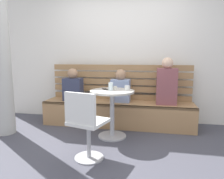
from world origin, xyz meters
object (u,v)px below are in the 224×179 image
cafe_table (112,105)px  plate_small (101,91)px  white_chair (86,124)px  person_adult (167,83)px  person_child_middle (73,87)px  cup_espresso_small (115,88)px  cup_ceramic_white (127,88)px  cup_glass_tall (111,86)px  booth_bench (117,114)px  person_child_left (121,88)px  phone_on_table (105,89)px

cafe_table → plate_small: size_ratio=4.35×
white_chair → person_adult: size_ratio=1.06×
cafe_table → person_child_middle: bearing=147.9°
white_chair → cup_espresso_small: (0.19, 0.90, 0.30)m
white_chair → cup_ceramic_white: (0.38, 0.88, 0.31)m
cup_espresso_small → plate_small: bearing=-123.9°
cup_glass_tall → plate_small: size_ratio=0.71×
booth_bench → person_adult: size_ratio=3.37×
cup_glass_tall → person_child_left: bearing=84.0°
cup_ceramic_white → plate_small: cup_ceramic_white is taller
white_chair → cup_glass_tall: 0.90m
person_adult → cup_espresso_small: bearing=-150.3°
white_chair → person_adult: bearing=53.7°
booth_bench → cup_espresso_small: bearing=-84.2°
cup_glass_tall → booth_bench: bearing=89.1°
booth_bench → cup_glass_tall: size_ratio=22.50×
person_child_middle → plate_small: 1.00m
booth_bench → phone_on_table: 0.71m
cafe_table → person_child_left: 0.62m
cafe_table → cup_glass_tall: size_ratio=6.17×
person_adult → phone_on_table: 1.08m
booth_bench → person_child_middle: bearing=-178.0°
booth_bench → person_child_middle: size_ratio=4.50×
white_chair → plate_small: 0.70m
cup_espresso_small → phone_on_table: 0.17m
cup_espresso_small → plate_small: cup_espresso_small is taller
cup_ceramic_white → person_child_middle: bearing=156.5°
person_adult → cup_glass_tall: bearing=-148.3°
booth_bench → white_chair: 1.40m
cafe_table → person_child_left: (0.04, 0.59, 0.18)m
cup_glass_tall → white_chair: bearing=-99.3°
cafe_table → cup_ceramic_white: 0.35m
person_child_left → booth_bench: bearing=-152.8°
person_child_left → cup_glass_tall: person_child_left is taller
person_adult → phone_on_table: size_ratio=5.72×
person_child_middle → plate_small: size_ratio=3.53×
booth_bench → person_child_middle: (-0.84, -0.03, 0.48)m
plate_small → person_adult: bearing=36.1°
person_adult → cup_espresso_small: size_ratio=14.31×
person_child_middle → person_child_left: bearing=3.6°
person_adult → cup_glass_tall: size_ratio=6.68×
person_adult → white_chair: bearing=-126.3°
cup_espresso_small → cup_ceramic_white: bearing=-5.5°
person_child_middle → plate_small: bearing=-44.4°
person_child_middle → plate_small: (0.71, -0.70, 0.04)m
cup_ceramic_white → phone_on_table: cup_ceramic_white is taller
person_adult → plate_small: 1.21m
cafe_table → white_chair: white_chair is taller
cup_ceramic_white → cup_glass_tall: cup_glass_tall is taller
white_chair → person_child_middle: size_ratio=1.42×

